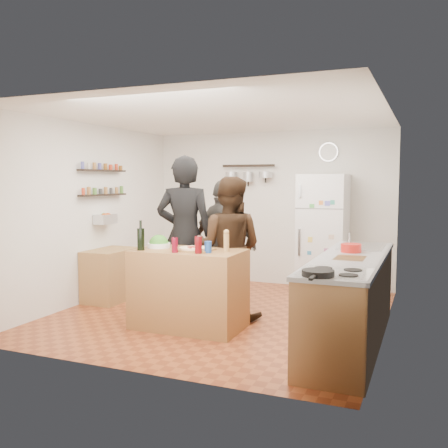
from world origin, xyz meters
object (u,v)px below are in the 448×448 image
at_px(person_back, 224,244).
at_px(wall_clock, 329,152).
at_px(wine_bottle, 141,239).
at_px(pepper_mill, 226,243).
at_px(counter_run, 350,301).
at_px(side_table, 111,275).
at_px(person_center, 229,248).
at_px(skillet, 318,273).
at_px(person_left, 185,235).
at_px(salt_canister, 208,247).
at_px(prep_island, 189,289).
at_px(red_bowl, 351,248).
at_px(fridge, 323,234).
at_px(salad_bowl, 159,245).

distance_m(person_back, wall_clock, 2.42).
distance_m(wine_bottle, pepper_mill, 0.99).
relative_size(counter_run, side_table, 3.29).
relative_size(person_center, person_back, 1.02).
relative_size(skillet, side_table, 0.33).
xyz_separation_m(person_left, side_table, (-1.30, 0.23, -0.65)).
xyz_separation_m(salt_canister, person_back, (-0.28, 1.13, -0.11)).
relative_size(person_back, counter_run, 0.66).
xyz_separation_m(prep_island, person_center, (0.27, 0.57, 0.42)).
relative_size(salt_canister, wall_clock, 0.43).
bearing_deg(side_table, salt_canister, -24.85).
distance_m(prep_island, wall_clock, 3.42).
bearing_deg(wine_bottle, red_bowl, 16.74).
relative_size(wine_bottle, person_left, 0.13).
xyz_separation_m(prep_island, fridge, (1.06, 2.44, 0.45)).
distance_m(salt_canister, skillet, 1.69).
bearing_deg(wine_bottle, person_center, 45.70).
distance_m(prep_island, skillet, 2.07).
height_order(person_center, red_bowl, person_center).
distance_m(salad_bowl, side_table, 1.52).
bearing_deg(salad_bowl, fridge, 58.17).
bearing_deg(skillet, side_table, 151.38).
distance_m(wine_bottle, wall_clock, 3.56).
distance_m(pepper_mill, wall_clock, 3.01).
relative_size(wine_bottle, fridge, 0.14).
distance_m(prep_island, side_table, 1.80).
bearing_deg(red_bowl, wall_clock, 106.85).
xyz_separation_m(person_back, side_table, (-1.65, -0.24, -0.50)).
xyz_separation_m(prep_island, side_table, (-1.63, 0.77, -0.09)).
xyz_separation_m(person_center, red_bowl, (1.49, -0.11, 0.09)).
bearing_deg(salt_canister, wall_clock, 75.19).
bearing_deg(counter_run, person_left, 169.45).
bearing_deg(skillet, person_back, 129.40).
xyz_separation_m(pepper_mill, skillet, (1.26, -1.10, -0.06)).
distance_m(salad_bowl, fridge, 2.82).
bearing_deg(person_center, person_left, -0.65).
xyz_separation_m(fridge, wall_clock, (0.00, 0.33, 1.25)).
relative_size(prep_island, person_left, 0.62).
distance_m(wine_bottle, person_left, 0.78).
bearing_deg(person_left, skillet, 127.99).
relative_size(person_left, skillet, 7.54).
distance_m(salt_canister, wall_clock, 3.21).
xyz_separation_m(prep_island, red_bowl, (1.76, 0.46, 0.51)).
xyz_separation_m(wine_bottle, side_table, (-1.13, 0.99, -0.67)).
bearing_deg(salt_canister, person_left, 133.23).
bearing_deg(counter_run, prep_island, -175.52).
bearing_deg(wine_bottle, salt_canister, 7.13).
distance_m(person_left, fridge, 2.36).
xyz_separation_m(prep_island, person_left, (-0.32, 0.54, 0.56)).
bearing_deg(red_bowl, wine_bottle, -163.26).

